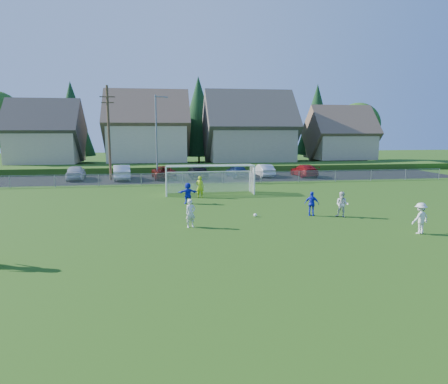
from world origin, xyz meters
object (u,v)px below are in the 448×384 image
at_px(goalkeeper, 200,187).
at_px(car_c, 164,172).
at_px(car_a, 76,172).
at_px(soccer_goal, 210,175).
at_px(car_d, 198,172).
at_px(soccer_ball, 255,215).
at_px(player_blue_a, 312,204).
at_px(player_white_c, 420,218).
at_px(player_blue_b, 188,193).
at_px(car_b, 122,172).
at_px(car_g, 304,170).
at_px(player_white_b, 342,205).
at_px(car_e, 237,171).
at_px(player_white_a, 191,213).
at_px(car_f, 264,170).

height_order(goalkeeper, car_c, goalkeeper).
xyz_separation_m(car_a, soccer_goal, (13.26, -11.65, 0.83)).
bearing_deg(car_c, goalkeeper, 95.44).
height_order(car_a, car_d, car_a).
bearing_deg(soccer_goal, soccer_ball, -79.38).
bearing_deg(player_blue_a, car_a, -18.69).
xyz_separation_m(player_white_c, player_blue_b, (-11.51, 10.42, -0.05)).
relative_size(car_a, soccer_goal, 0.63).
bearing_deg(goalkeeper, soccer_goal, -100.61).
xyz_separation_m(player_white_c, car_a, (-22.65, 26.38, -0.03)).
height_order(goalkeeper, car_b, goalkeeper).
xyz_separation_m(goalkeeper, car_g, (13.34, 12.69, -0.18)).
height_order(player_white_b, player_white_c, player_white_c).
bearing_deg(goalkeeper, soccer_ball, 127.64).
height_order(player_white_b, player_blue_a, player_white_b).
bearing_deg(car_g, car_e, -4.02).
xyz_separation_m(player_white_c, car_d, (-9.37, 25.89, -0.10)).
xyz_separation_m(player_blue_a, car_g, (6.97, 20.52, -0.08)).
bearing_deg(player_blue_a, player_white_a, 43.42).
bearing_deg(car_b, car_d, 175.47).
height_order(goalkeeper, car_d, goalkeeper).
bearing_deg(player_white_b, car_f, 125.43).
xyz_separation_m(player_white_b, car_d, (-7.06, 21.54, -0.08)).
height_order(car_c, car_f, car_f).
relative_size(soccer_ball, player_blue_a, 0.14).
bearing_deg(car_c, car_f, 174.68).
relative_size(car_b, car_c, 0.97).
bearing_deg(player_blue_a, player_white_c, 158.75).
xyz_separation_m(car_d, car_f, (7.65, 0.37, -0.02)).
relative_size(player_white_a, car_g, 0.33).
bearing_deg(car_b, soccer_ball, 110.21).
xyz_separation_m(car_e, soccer_goal, (-4.39, -10.98, 0.91)).
height_order(goalkeeper, soccer_goal, soccer_goal).
xyz_separation_m(player_white_a, car_f, (10.09, 23.06, -0.09)).
relative_size(soccer_ball, car_c, 0.04).
bearing_deg(player_white_a, car_b, 83.20).
relative_size(player_white_c, player_blue_a, 1.06).
bearing_deg(car_g, player_white_b, 73.10).
relative_size(soccer_ball, car_a, 0.05).
xyz_separation_m(soccer_ball, player_blue_a, (3.60, -0.24, 0.67)).
bearing_deg(player_white_c, soccer_ball, -50.77).
relative_size(player_blue_b, car_f, 0.36).
relative_size(goalkeeper, car_g, 0.36).
xyz_separation_m(goalkeeper, car_d, (1.02, 13.02, -0.15)).
bearing_deg(player_blue_b, player_white_c, 132.05).
bearing_deg(car_d, car_a, -3.20).
distance_m(player_white_b, car_e, 21.52).
height_order(goalkeeper, car_e, goalkeeper).
height_order(car_c, car_d, car_d).
distance_m(goalkeeper, car_d, 13.06).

